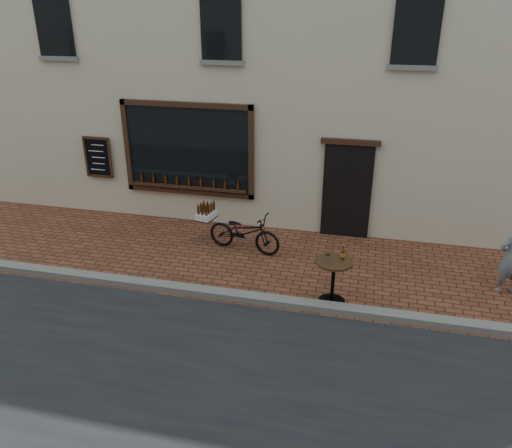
# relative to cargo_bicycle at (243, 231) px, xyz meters

# --- Properties ---
(ground) EXTENTS (90.00, 90.00, 0.00)m
(ground) POSITION_rel_cargo_bicycle_xyz_m (0.23, -2.16, -0.45)
(ground) COLOR #5A2F1D
(ground) RESTS_ON ground
(kerb) EXTENTS (90.00, 0.25, 0.12)m
(kerb) POSITION_rel_cargo_bicycle_xyz_m (0.23, -1.96, -0.39)
(kerb) COLOR slate
(kerb) RESTS_ON ground
(shop_building) EXTENTS (28.00, 6.20, 10.00)m
(shop_building) POSITION_rel_cargo_bicycle_xyz_m (0.23, 4.33, 4.55)
(shop_building) COLOR beige
(shop_building) RESTS_ON ground
(cargo_bicycle) EXTENTS (2.01, 0.89, 0.95)m
(cargo_bicycle) POSITION_rel_cargo_bicycle_xyz_m (0.00, 0.00, 0.00)
(cargo_bicycle) COLOR black
(cargo_bicycle) RESTS_ON ground
(bistro_table) EXTENTS (0.67, 0.67, 1.15)m
(bistro_table) POSITION_rel_cargo_bicycle_xyz_m (2.13, -1.68, 0.16)
(bistro_table) COLOR black
(bistro_table) RESTS_ON ground
(pedestrian) EXTENTS (0.61, 0.50, 1.45)m
(pedestrian) POSITION_rel_cargo_bicycle_xyz_m (5.29, -0.55, 0.27)
(pedestrian) COLOR slate
(pedestrian) RESTS_ON ground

